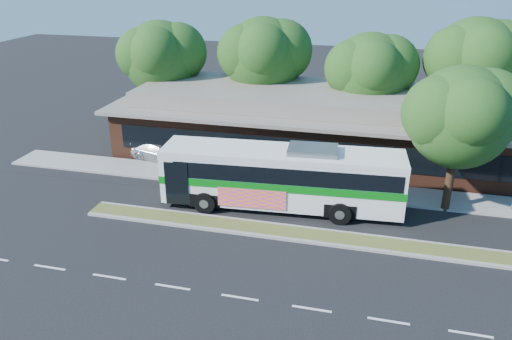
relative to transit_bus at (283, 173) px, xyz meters
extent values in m
plane|color=black|center=(2.90, -3.44, -2.07)|extent=(120.00, 120.00, 0.00)
cube|color=#485323|center=(2.90, -2.84, -1.99)|extent=(26.00, 1.10, 0.15)
cube|color=gray|center=(2.90, 2.96, -2.01)|extent=(44.00, 2.60, 0.12)
cube|color=black|center=(-15.10, 6.56, -2.06)|extent=(14.00, 12.00, 0.01)
cube|color=#53291A|center=(2.90, 9.56, -0.47)|extent=(32.00, 10.00, 3.20)
cube|color=gray|center=(2.90, 9.56, 1.25)|extent=(33.20, 11.20, 0.24)
cube|color=gray|center=(2.90, 9.56, 1.88)|extent=(30.00, 8.00, 1.00)
cube|color=black|center=(2.90, 4.53, -0.37)|extent=(30.00, 0.06, 1.60)
cylinder|color=black|center=(-12.10, 11.56, -0.07)|extent=(0.44, 0.44, 3.99)
sphere|color=#1E3D14|center=(-12.10, 11.56, 3.66)|extent=(5.80, 5.80, 5.80)
sphere|color=#1E3D14|center=(-10.80, 12.00, 4.13)|extent=(4.52, 4.52, 4.52)
cylinder|color=black|center=(-4.10, 12.56, 0.03)|extent=(0.44, 0.44, 4.20)
sphere|color=#1E3D14|center=(-4.10, 12.56, 3.93)|extent=(6.00, 6.00, 6.00)
sphere|color=#1E3D14|center=(-2.75, 13.01, 4.41)|extent=(4.68, 4.68, 4.68)
cylinder|color=black|center=(3.90, 11.56, -0.18)|extent=(0.44, 0.44, 3.78)
sphere|color=#1E3D14|center=(3.90, 11.56, 3.39)|extent=(5.60, 5.60, 5.60)
sphere|color=#1E3D14|center=(5.16, 11.98, 3.84)|extent=(4.37, 4.37, 4.37)
cylinder|color=black|center=(10.90, 12.56, 0.14)|extent=(0.44, 0.44, 4.41)
sphere|color=#1E3D14|center=(10.90, 12.56, 4.20)|extent=(6.20, 6.20, 6.20)
sphere|color=#1E3D14|center=(12.29, 13.03, 4.70)|extent=(4.84, 4.84, 4.84)
cube|color=white|center=(-0.06, 0.00, -0.18)|extent=(13.30, 3.71, 3.02)
cube|color=black|center=(0.27, 0.02, 0.42)|extent=(12.26, 3.69, 0.91)
cube|color=white|center=(-0.06, 0.00, 1.20)|extent=(13.32, 3.73, 0.28)
cube|color=#046F11|center=(-0.06, 0.00, -0.27)|extent=(13.37, 3.78, 0.42)
cube|color=black|center=(-6.64, -0.47, 0.18)|extent=(0.24, 2.45, 1.87)
cube|color=black|center=(6.51, 0.46, 0.53)|extent=(0.23, 2.29, 1.21)
cube|color=#E64395|center=(-1.38, -1.53, -0.97)|extent=(3.72, 0.32, 1.09)
cube|color=slate|center=(1.58, 0.11, 1.48)|extent=(2.74, 1.93, 0.33)
cylinder|color=black|center=(-4.01, -1.66, -1.46)|extent=(1.23, 0.48, 1.20)
cylinder|color=black|center=(-4.20, 1.08, -1.46)|extent=(1.23, 0.48, 1.20)
cylinder|color=black|center=(3.31, -1.14, -1.46)|extent=(1.23, 0.48, 1.20)
cylinder|color=black|center=(3.12, 1.60, -1.46)|extent=(1.23, 0.48, 1.20)
imported|color=silver|center=(-9.47, 4.82, -1.41)|extent=(4.78, 2.74, 1.30)
cylinder|color=black|center=(8.90, 1.86, -0.18)|extent=(0.44, 0.44, 3.77)
sphere|color=#1E3D14|center=(8.90, 1.86, 3.32)|extent=(5.38, 5.38, 5.38)
sphere|color=#1E3D14|center=(10.11, 2.27, 3.75)|extent=(4.19, 4.19, 4.19)
camera|label=1|loc=(4.64, -24.70, 10.96)|focal=35.00mm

